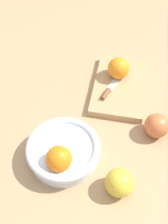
{
  "coord_description": "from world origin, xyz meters",
  "views": [
    {
      "loc": [
        -0.52,
        -0.05,
        0.7
      ],
      "look_at": [
        -0.03,
        0.13,
        0.04
      ],
      "focal_mm": 46.76,
      "sensor_mm": 36.0,
      "label": 1
    }
  ],
  "objects": [
    {
      "name": "ground_plane",
      "position": [
        0.0,
        0.0,
        0.0
      ],
      "size": [
        2.4,
        2.4,
        0.0
      ],
      "primitive_type": "plane",
      "color": "tan"
    },
    {
      "name": "apple_mid_left",
      "position": [
        -0.2,
        -0.02,
        0.04
      ],
      "size": [
        0.07,
        0.07,
        0.07
      ],
      "primitive_type": "sphere",
      "color": "gold",
      "rests_on": "ground_plane"
    },
    {
      "name": "orange_on_board",
      "position": [
        0.17,
        0.09,
        0.06
      ],
      "size": [
        0.07,
        0.07,
        0.07
      ],
      "primitive_type": "sphere",
      "color": "orange",
      "rests_on": "cutting_board"
    },
    {
      "name": "apple_front_center",
      "position": [
        -0.0,
        -0.07,
        0.04
      ],
      "size": [
        0.07,
        0.07,
        0.07
      ],
      "primitive_type": "sphere",
      "color": "#CC6638",
      "rests_on": "ground_plane"
    },
    {
      "name": "cutting_board",
      "position": [
        0.13,
        0.07,
        0.01
      ],
      "size": [
        0.28,
        0.2,
        0.02
      ],
      "primitive_type": "cube",
      "rotation": [
        0.0,
        0.0,
        0.16
      ],
      "color": "tan",
      "rests_on": "ground_plane"
    },
    {
      "name": "bowl",
      "position": [
        -0.17,
        0.14,
        0.03
      ],
      "size": [
        0.2,
        0.2,
        0.1
      ],
      "color": "silver",
      "rests_on": "ground_plane"
    },
    {
      "name": "knife",
      "position": [
        0.1,
        0.09,
        0.03
      ],
      "size": [
        0.16,
        0.04,
        0.01
      ],
      "color": "silver",
      "rests_on": "cutting_board"
    }
  ]
}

